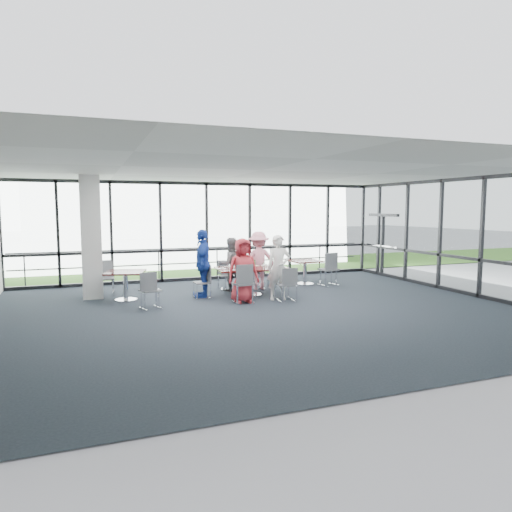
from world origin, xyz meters
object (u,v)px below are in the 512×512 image
object	(u,v)px
side_table_right	(305,264)
diner_near_left	(243,270)
chair_main_nl	(243,284)
main_table	(252,272)
structural_column	(91,237)
chair_spare_r	(329,269)
chair_main_nr	(286,285)
chair_main_fl	(228,276)
chair_spare_la	(150,290)
diner_end	(203,264)
side_table_left	(125,275)
chair_main_end	(202,283)
chair_spare_lb	(106,279)
diner_far_left	(230,264)
diner_far_right	(259,260)
diner_near_right	(279,268)
chair_main_fr	(257,272)

from	to	relation	value
side_table_right	diner_near_left	world-z (taller)	diner_near_left
chair_main_nl	side_table_right	bearing A→B (deg)	29.11
main_table	chair_main_nl	xyz separation A→B (m)	(-0.56, -0.86, -0.14)
structural_column	chair_spare_r	size ratio (longest dim) A/B	3.21
chair_main_nr	chair_spare_r	size ratio (longest dim) A/B	0.85
diner_near_left	chair_main_fl	size ratio (longest dim) A/B	1.99
chair_spare_la	diner_end	bearing A→B (deg)	15.13
diner_near_left	chair_spare_la	xyz separation A→B (m)	(-2.27, 0.08, -0.37)
side_table_left	chair_main_end	bearing A→B (deg)	-10.97
structural_column	main_table	distance (m)	4.32
side_table_right	chair_spare_la	xyz separation A→B (m)	(-4.96, -1.86, -0.20)
diner_end	chair_main_fl	size ratio (longest dim) A/B	2.22
chair_main_end	chair_spare_lb	bearing A→B (deg)	-121.10
structural_column	diner_end	size ratio (longest dim) A/B	1.77
diner_far_left	diner_end	size ratio (longest dim) A/B	0.85
side_table_left	chair_main_end	distance (m)	1.96
diner_near_left	diner_far_right	bearing A→B (deg)	57.50
diner_near_right	chair_spare_r	world-z (taller)	diner_near_right
structural_column	chair_main_end	distance (m)	3.11
diner_far_left	diner_end	world-z (taller)	diner_end
diner_end	chair_spare_la	distance (m)	1.83
main_table	chair_main_fl	size ratio (longest dim) A/B	2.45
side_table_right	chair_main_nr	bearing A→B (deg)	-126.77
diner_far_left	diner_end	distance (m)	1.17
chair_main_nl	chair_spare_lb	bearing A→B (deg)	137.68
chair_spare_r	chair_spare_lb	bearing A→B (deg)	163.09
chair_main_fr	side_table_right	bearing A→B (deg)	-158.46
chair_main_fl	chair_main_nl	bearing A→B (deg)	103.22
diner_near_right	chair_main_fl	size ratio (longest dim) A/B	2.06
structural_column	diner_far_right	size ratio (longest dim) A/B	1.90
structural_column	side_table_left	world-z (taller)	structural_column
chair_main_end	diner_far_right	bearing A→B (deg)	109.32
diner_near_left	diner_end	size ratio (longest dim) A/B	0.90
main_table	diner_near_left	world-z (taller)	diner_near_left
side_table_left	chair_main_fr	distance (m)	3.82
side_table_right	diner_end	xyz separation A→B (m)	(-3.46, -0.93, 0.27)
diner_far_right	chair_main_end	size ratio (longest dim) A/B	2.06
chair_main_nl	chair_main_nr	bearing A→B (deg)	-17.21
chair_main_fr	structural_column	bearing A→B (deg)	16.11
diner_near_right	chair_main_nl	size ratio (longest dim) A/B	1.74
diner_end	chair_main_fr	distance (m)	2.04
diner_near_left	chair_main_fr	bearing A→B (deg)	59.94
diner_near_right	diner_end	bearing A→B (deg)	161.74
diner_end	chair_spare_la	size ratio (longest dim) A/B	2.07
chair_spare_lb	side_table_left	bearing A→B (deg)	115.21
chair_main_end	chair_spare_r	size ratio (longest dim) A/B	0.82
side_table_left	diner_far_left	xyz separation A→B (m)	(2.92, 0.36, 0.12)
diner_far_left	structural_column	bearing A→B (deg)	-7.37
diner_far_right	chair_spare_lb	distance (m)	4.29
structural_column	diner_near_left	world-z (taller)	structural_column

